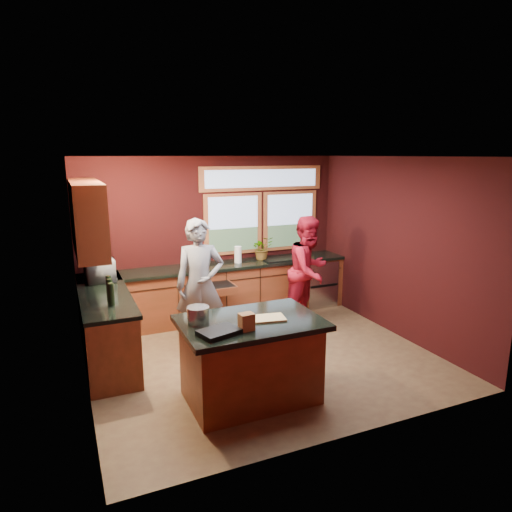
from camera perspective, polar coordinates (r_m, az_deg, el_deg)
floor at (r=6.44m, az=0.70°, el=-12.45°), size 4.50×4.50×0.00m
room_shell at (r=6.00m, az=-5.75°, el=3.62°), size 4.52×4.02×2.71m
back_counter at (r=7.82m, az=-3.06°, el=-4.24°), size 4.50×0.64×0.93m
left_counter at (r=6.59m, az=-18.32°, el=-8.14°), size 0.64×2.30×0.93m
island at (r=5.25m, az=-0.68°, el=-12.78°), size 1.55×1.05×0.95m
person_grey at (r=6.46m, az=-7.02°, el=-3.60°), size 0.75×0.57×1.87m
person_red at (r=7.42m, az=6.62°, el=-1.83°), size 1.07×0.98×1.78m
microwave at (r=7.02m, az=-18.93°, el=-1.58°), size 0.43×0.61×0.32m
potted_plant at (r=7.92m, az=0.79°, el=1.00°), size 0.37×0.32×0.41m
paper_towel at (r=7.71m, az=-2.27°, el=0.18°), size 0.12×0.12×0.28m
cutting_board at (r=5.10m, az=1.62°, el=-7.77°), size 0.39×0.31×0.02m
stock_pot at (r=5.00m, az=-7.24°, el=-7.31°), size 0.24×0.24×0.18m
paper_bag at (r=4.76m, az=-1.20°, el=-8.22°), size 0.16×0.13×0.18m
black_tray at (r=4.69m, az=-4.64°, el=-9.45°), size 0.46×0.38×0.05m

